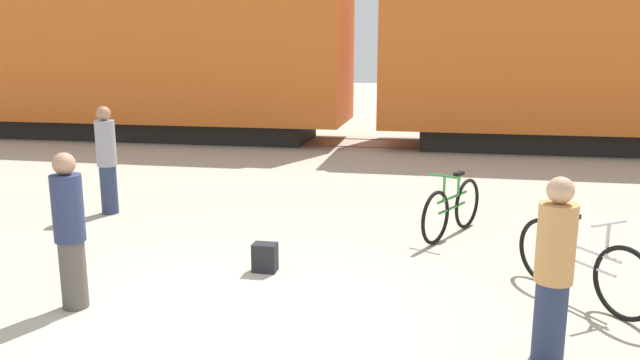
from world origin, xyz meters
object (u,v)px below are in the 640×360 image
at_px(person_in_navy, 70,231).
at_px(backpack, 265,257).
at_px(bicycle_silver, 581,264).
at_px(bicycle_green, 452,209).
at_px(freight_train, 365,33).
at_px(person_in_tan, 554,270).
at_px(person_in_grey, 107,160).

xyz_separation_m(person_in_navy, backpack, (1.61, 1.36, -0.64)).
bearing_deg(backpack, bicycle_silver, -3.18).
distance_m(bicycle_green, backpack, 2.87).
bearing_deg(bicycle_silver, freight_train, 108.89).
bearing_deg(backpack, person_in_tan, -28.60).
relative_size(freight_train, person_in_tan, 17.34).
bearing_deg(person_in_grey, person_in_navy, 49.92).
relative_size(bicycle_green, backpack, 4.50).
bearing_deg(person_in_tan, bicycle_green, 158.24).
height_order(bicycle_silver, person_in_tan, person_in_tan).
distance_m(freight_train, person_in_grey, 8.86).
distance_m(bicycle_silver, person_in_tan, 1.55).
height_order(freight_train, person_in_grey, freight_train).
bearing_deg(freight_train, person_in_grey, -110.85).
distance_m(person_in_grey, backpack, 3.82).
relative_size(freight_train, bicycle_green, 17.92).
xyz_separation_m(freight_train, person_in_grey, (-3.06, -8.05, -2.09)).
distance_m(bicycle_silver, person_in_grey, 6.98).
bearing_deg(person_in_navy, bicycle_silver, 25.33).
height_order(freight_train, bicycle_silver, freight_train).
bearing_deg(person_in_grey, bicycle_green, 113.66).
distance_m(person_in_navy, person_in_tan, 4.54).
xyz_separation_m(person_in_navy, person_in_grey, (-1.53, 3.43, 0.05)).
relative_size(bicycle_silver, backpack, 4.42).
xyz_separation_m(bicycle_green, person_in_navy, (-3.78, -3.22, 0.42)).
distance_m(person_in_navy, person_in_grey, 3.76).
bearing_deg(person_in_grey, freight_train, -174.94).
bearing_deg(bicycle_silver, person_in_navy, -166.95).
height_order(bicycle_silver, person_in_grey, person_in_grey).
relative_size(person_in_navy, person_in_grey, 0.94).
bearing_deg(bicycle_green, person_in_grey, 177.75).
bearing_deg(person_in_navy, backpack, 52.62).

